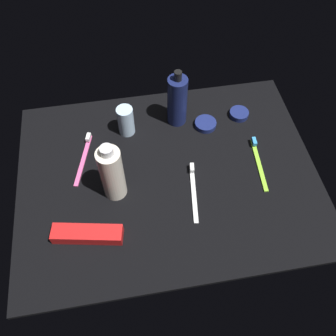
{
  "coord_description": "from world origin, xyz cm",
  "views": [
    {
      "loc": [
        -9.37,
        -55.23,
        85.48
      ],
      "look_at": [
        0.0,
        0.0,
        3.0
      ],
      "focal_mm": 38.65,
      "sensor_mm": 36.0,
      "label": 1
    }
  ],
  "objects": [
    {
      "name": "ground_plane",
      "position": [
        0.0,
        0.0,
        -0.6
      ],
      "size": [
        84.0,
        64.0,
        1.2
      ],
      "primitive_type": "cube",
      "color": "black"
    },
    {
      "name": "cream_tin_left",
      "position": [
        25.79,
        18.04,
        0.88
      ],
      "size": [
        5.97,
        5.97,
        1.76
      ],
      "primitive_type": "cylinder",
      "color": "navy",
      "rests_on": "ground_plane"
    },
    {
      "name": "cream_tin_right",
      "position": [
        14.44,
        15.76,
        0.82
      ],
      "size": [
        6.61,
        6.61,
        1.64
      ],
      "primitive_type": "cylinder",
      "color": "navy",
      "rests_on": "ground_plane"
    },
    {
      "name": "lotion_bottle",
      "position": [
        6.1,
        19.64,
        8.48
      ],
      "size": [
        5.87,
        5.87,
        19.32
      ],
      "color": "#161E4C",
      "rests_on": "ground_plane"
    },
    {
      "name": "bodywash_bottle",
      "position": [
        -14.98,
        -3.19,
        8.96
      ],
      "size": [
        6.09,
        6.09,
        19.46
      ],
      "color": "silver",
      "rests_on": "ground_plane"
    },
    {
      "name": "toothpaste_box_red",
      "position": [
        -23.04,
        -15.38,
        1.6
      ],
      "size": [
        18.12,
        7.67,
        3.2
      ],
      "primitive_type": "cube",
      "rotation": [
        0.0,
        0.0,
        -0.19
      ],
      "color": "red",
      "rests_on": "ground_plane"
    },
    {
      "name": "deodorant_stick",
      "position": [
        -9.72,
        17.6,
        4.79
      ],
      "size": [
        4.83,
        4.83,
        9.59
      ],
      "primitive_type": "cylinder",
      "color": "silver",
      "rests_on": "ground_plane"
    },
    {
      "name": "toothbrush_lime",
      "position": [
        26.4,
        -0.24,
        0.61
      ],
      "size": [
        2.71,
        18.04,
        2.1
      ],
      "color": "#8CD133",
      "rests_on": "ground_plane"
    },
    {
      "name": "toothbrush_white",
      "position": [
        6.0,
        -6.38,
        0.61
      ],
      "size": [
        3.61,
        18.0,
        2.1
      ],
      "color": "white",
      "rests_on": "ground_plane"
    },
    {
      "name": "toothbrush_pink",
      "position": [
        -23.13,
        9.83,
        0.61
      ],
      "size": [
        5.96,
        17.67,
        2.1
      ],
      "color": "#E55999",
      "rests_on": "ground_plane"
    }
  ]
}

